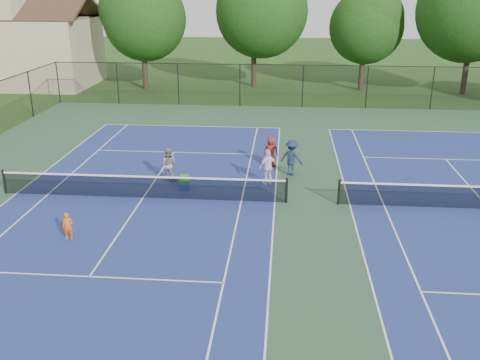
# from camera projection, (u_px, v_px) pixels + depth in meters

# --- Properties ---
(ground) EXTENTS (140.00, 140.00, 0.00)m
(ground) POSITION_uv_depth(u_px,v_px,m) (312.00, 204.00, 21.71)
(ground) COLOR #234716
(ground) RESTS_ON ground
(court_pad) EXTENTS (36.00, 36.00, 0.01)m
(court_pad) POSITION_uv_depth(u_px,v_px,m) (312.00, 203.00, 21.70)
(court_pad) COLOR #2C4F35
(court_pad) RESTS_ON ground
(tennis_court_left) EXTENTS (12.00, 23.83, 1.07)m
(tennis_court_left) POSITION_uv_depth(u_px,v_px,m) (143.00, 196.00, 22.24)
(tennis_court_left) COLOR navy
(tennis_court_left) RESTS_ON ground
(perimeter_fence) EXTENTS (36.08, 36.08, 3.02)m
(perimeter_fence) POSITION_uv_depth(u_px,v_px,m) (314.00, 166.00, 21.15)
(perimeter_fence) COLOR black
(perimeter_fence) RESTS_ON ground
(tree_back_a) EXTENTS (6.80, 6.80, 9.15)m
(tree_back_a) POSITION_uv_depth(u_px,v_px,m) (141.00, 14.00, 43.09)
(tree_back_a) COLOR #2D2116
(tree_back_a) RESTS_ON ground
(tree_back_b) EXTENTS (7.60, 7.60, 10.03)m
(tree_back_b) POSITION_uv_depth(u_px,v_px,m) (254.00, 6.00, 44.04)
(tree_back_b) COLOR #2D2116
(tree_back_b) RESTS_ON ground
(tree_back_c) EXTENTS (6.00, 6.00, 8.40)m
(tree_back_c) POSITION_uv_depth(u_px,v_px,m) (365.00, 22.00, 42.76)
(tree_back_c) COLOR #2D2116
(tree_back_c) RESTS_ON ground
(tree_back_d) EXTENTS (7.80, 7.80, 10.37)m
(tree_back_d) POSITION_uv_depth(u_px,v_px,m) (475.00, 5.00, 40.72)
(tree_back_d) COLOR #2D2116
(tree_back_d) RESTS_ON ground
(clapboard_house) EXTENTS (10.80, 8.10, 7.65)m
(clapboard_house) POSITION_uv_depth(u_px,v_px,m) (33.00, 49.00, 45.85)
(clapboard_house) COLOR tan
(clapboard_house) RESTS_ON ground
(child_player) EXTENTS (0.42, 0.34, 0.98)m
(child_player) POSITION_uv_depth(u_px,v_px,m) (68.00, 226.00, 18.54)
(child_player) COLOR #FF5F10
(child_player) RESTS_ON ground
(instructor) EXTENTS (0.83, 0.69, 1.55)m
(instructor) POSITION_uv_depth(u_px,v_px,m) (168.00, 164.00, 24.00)
(instructor) COLOR gray
(instructor) RESTS_ON ground
(bystander_a) EXTENTS (0.99, 0.87, 1.60)m
(bystander_a) POSITION_uv_depth(u_px,v_px,m) (268.00, 167.00, 23.55)
(bystander_a) COLOR white
(bystander_a) RESTS_ON ground
(bystander_b) EXTENTS (1.26, 1.03, 1.69)m
(bystander_b) POSITION_uv_depth(u_px,v_px,m) (292.00, 158.00, 24.65)
(bystander_b) COLOR #1B283D
(bystander_b) RESTS_ON ground
(bystander_c) EXTENTS (0.74, 0.48, 1.50)m
(bystander_c) POSITION_uv_depth(u_px,v_px,m) (271.00, 152.00, 25.84)
(bystander_c) COLOR maroon
(bystander_c) RESTS_ON ground
(ball_crate) EXTENTS (0.39, 0.33, 0.31)m
(ball_crate) POSITION_uv_depth(u_px,v_px,m) (185.00, 187.00, 23.07)
(ball_crate) COLOR #16279A
(ball_crate) RESTS_ON ground
(ball_hopper) EXTENTS (0.37, 0.32, 0.39)m
(ball_hopper) POSITION_uv_depth(u_px,v_px,m) (184.00, 179.00, 22.95)
(ball_hopper) COLOR green
(ball_hopper) RESTS_ON ball_crate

